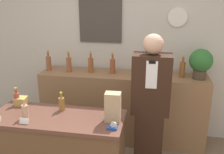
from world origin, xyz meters
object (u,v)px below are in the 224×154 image
(shopkeeper, at_px, (150,107))
(paper_bag, at_px, (113,107))
(tape_dispenser, at_px, (113,127))
(potted_plant, at_px, (201,62))

(shopkeeper, bearing_deg, paper_bag, -123.29)
(shopkeeper, distance_m, paper_bag, 0.66)
(shopkeeper, height_order, tape_dispenser, shopkeeper)
(paper_bag, bearing_deg, shopkeeper, 56.71)
(potted_plant, distance_m, paper_bag, 1.51)
(paper_bag, bearing_deg, tape_dispenser, -80.92)
(potted_plant, height_order, tape_dispenser, potted_plant)
(potted_plant, bearing_deg, tape_dispenser, -125.32)
(potted_plant, height_order, paper_bag, potted_plant)
(shopkeeper, xyz_separation_m, potted_plant, (0.61, 0.64, 0.40))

